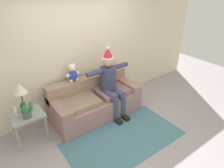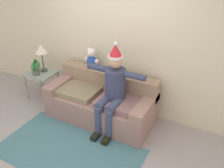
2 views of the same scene
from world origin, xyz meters
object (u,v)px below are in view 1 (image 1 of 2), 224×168
table_lamp (20,90)px  potted_plant (26,110)px  teddy_bear (73,74)px  candle_tall (16,111)px  person_seated (111,82)px  couch (95,101)px  side_table (27,118)px

table_lamp → potted_plant: (-0.01, -0.20, -0.30)m
teddy_bear → candle_tall: size_ratio=1.65×
teddy_bear → potted_plant: size_ratio=1.17×
person_seated → candle_tall: bearing=175.3°
teddy_bear → potted_plant: bearing=-161.7°
couch → candle_tall: bearing=-179.8°
person_seated → potted_plant: size_ratio=4.69×
side_table → couch: bearing=-0.6°
couch → teddy_bear: (-0.35, 0.26, 0.66)m
couch → table_lamp: bearing=175.5°
teddy_bear → candle_tall: 1.28m
side_table → candle_tall: (-0.16, -0.02, 0.24)m
person_seated → potted_plant: 1.73m
candle_tall → person_seated: bearing=-4.7°
teddy_bear → table_lamp: bearing=-171.9°
side_table → teddy_bear: bearing=13.0°
couch → potted_plant: 1.47m
person_seated → table_lamp: person_seated is taller
candle_tall → potted_plant: bearing=-29.2°
couch → potted_plant: potted_plant is taller
person_seated → candle_tall: person_seated is taller
person_seated → teddy_bear: 0.81m
teddy_bear → person_seated: bearing=-32.8°
side_table → table_lamp: bearing=86.7°
couch → person_seated: (0.31, -0.16, 0.45)m
couch → side_table: size_ratio=3.29×
table_lamp → candle_tall: size_ratio=2.46×
person_seated → couch: bearing=152.7°
person_seated → table_lamp: size_ratio=2.68×
teddy_bear → potted_plant: (-1.07, -0.36, -0.26)m
side_table → candle_tall: 0.29m
side_table → potted_plant: (-0.00, -0.11, 0.24)m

